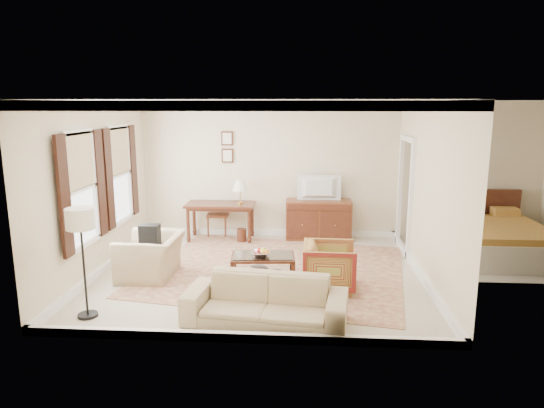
# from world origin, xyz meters

# --- Properties ---
(room_shell) EXTENTS (5.51, 5.01, 2.91)m
(room_shell) POSITION_xyz_m (0.00, 0.00, 2.47)
(room_shell) COLOR beige
(room_shell) RESTS_ON ground
(annex_bedroom) EXTENTS (3.00, 2.70, 2.90)m
(annex_bedroom) POSITION_xyz_m (4.49, 1.15, 0.34)
(annex_bedroom) COLOR beige
(annex_bedroom) RESTS_ON ground
(window_front) EXTENTS (0.12, 1.56, 1.80)m
(window_front) POSITION_xyz_m (-2.70, -0.70, 1.55)
(window_front) COLOR #CCB284
(window_front) RESTS_ON room_shell
(window_rear) EXTENTS (0.12, 1.56, 1.80)m
(window_rear) POSITION_xyz_m (-2.70, 0.90, 1.55)
(window_rear) COLOR #CCB284
(window_rear) RESTS_ON room_shell
(doorway) EXTENTS (0.10, 1.12, 2.25)m
(doorway) POSITION_xyz_m (2.71, 1.50, 1.08)
(doorway) COLOR white
(doorway) RESTS_ON room_shell
(rug) EXTENTS (4.89, 4.38, 0.01)m
(rug) POSITION_xyz_m (0.26, 0.17, 0.01)
(rug) COLOR maroon
(rug) RESTS_ON room_shell
(writing_desk) EXTENTS (1.44, 0.72, 0.79)m
(writing_desk) POSITION_xyz_m (-1.01, 2.04, 0.68)
(writing_desk) COLOR #4F2516
(writing_desk) RESTS_ON room_shell
(desk_chair) EXTENTS (0.53, 0.53, 1.05)m
(desk_chair) POSITION_xyz_m (-1.13, 2.39, 0.53)
(desk_chair) COLOR brown
(desk_chair) RESTS_ON room_shell
(desk_lamp) EXTENTS (0.32, 0.32, 0.50)m
(desk_lamp) POSITION_xyz_m (-0.59, 2.04, 1.04)
(desk_lamp) COLOR silver
(desk_lamp) RESTS_ON writing_desk
(framed_prints) EXTENTS (0.25, 0.04, 0.68)m
(framed_prints) POSITION_xyz_m (-0.91, 2.47, 1.94)
(framed_prints) COLOR #4F2516
(framed_prints) RESTS_ON room_shell
(sideboard) EXTENTS (1.38, 0.53, 0.85)m
(sideboard) POSITION_xyz_m (1.07, 2.21, 0.42)
(sideboard) COLOR brown
(sideboard) RESTS_ON room_shell
(tv) EXTENTS (0.88, 0.50, 0.11)m
(tv) POSITION_xyz_m (1.07, 2.19, 1.28)
(tv) COLOR black
(tv) RESTS_ON sideboard
(coffee_table) EXTENTS (1.07, 0.68, 0.44)m
(coffee_table) POSITION_xyz_m (0.09, -0.34, 0.33)
(coffee_table) COLOR #4F2516
(coffee_table) RESTS_ON room_shell
(fruit_bowl) EXTENTS (0.42, 0.42, 0.10)m
(fruit_bowl) POSITION_xyz_m (0.06, -0.41, 0.49)
(fruit_bowl) COLOR silver
(fruit_bowl) RESTS_ON coffee_table
(book_a) EXTENTS (0.26, 0.17, 0.38)m
(book_a) POSITION_xyz_m (-0.07, -0.26, 0.17)
(book_a) COLOR brown
(book_a) RESTS_ON coffee_table
(book_b) EXTENTS (0.28, 0.05, 0.38)m
(book_b) POSITION_xyz_m (0.19, -0.44, 0.17)
(book_b) COLOR brown
(book_b) RESTS_ON coffee_table
(striped_armchair) EXTENTS (0.77, 0.82, 0.82)m
(striped_armchair) POSITION_xyz_m (1.16, -0.66, 0.41)
(striped_armchair) COLOR maroon
(striped_armchair) RESTS_ON room_shell
(club_armchair) EXTENTS (0.73, 1.10, 0.95)m
(club_armchair) POSITION_xyz_m (-1.79, -0.28, 0.48)
(club_armchair) COLOR tan
(club_armchair) RESTS_ON room_shell
(backpack) EXTENTS (0.30, 0.37, 0.40)m
(backpack) POSITION_xyz_m (-1.80, -0.26, 0.72)
(backpack) COLOR black
(backpack) RESTS_ON club_armchair
(sofa) EXTENTS (2.18, 0.88, 0.83)m
(sofa) POSITION_xyz_m (0.26, -1.93, 0.41)
(sofa) COLOR tan
(sofa) RESTS_ON room_shell
(floor_lamp) EXTENTS (0.37, 0.37, 1.52)m
(floor_lamp) POSITION_xyz_m (-2.18, -1.89, 1.27)
(floor_lamp) COLOR black
(floor_lamp) RESTS_ON room_shell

